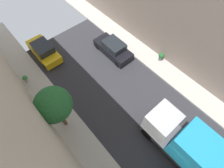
{
  "coord_description": "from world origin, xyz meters",
  "views": [
    {
      "loc": [
        -5.43,
        0.69,
        13.39
      ],
      "look_at": [
        -0.07,
        6.82,
        0.5
      ],
      "focal_mm": 27.6,
      "sensor_mm": 36.0,
      "label": 1
    }
  ],
  "objects_px": {
    "delivery_truck": "(193,150)",
    "parked_car_left_3": "(44,51)",
    "potted_plant_2": "(25,78)",
    "potted_plant_0": "(161,56)",
    "parked_car_right_2": "(113,49)",
    "street_tree_0": "(54,105)"
  },
  "relations": [
    {
      "from": "delivery_truck",
      "to": "parked_car_left_3",
      "type": "bearing_deg",
      "value": 100.11
    },
    {
      "from": "potted_plant_2",
      "to": "parked_car_left_3",
      "type": "bearing_deg",
      "value": 30.62
    },
    {
      "from": "delivery_truck",
      "to": "potted_plant_0",
      "type": "height_order",
      "value": "delivery_truck"
    },
    {
      "from": "parked_car_left_3",
      "to": "parked_car_right_2",
      "type": "distance_m",
      "value": 6.92
    },
    {
      "from": "potted_plant_0",
      "to": "potted_plant_2",
      "type": "height_order",
      "value": "potted_plant_0"
    },
    {
      "from": "parked_car_right_2",
      "to": "potted_plant_2",
      "type": "bearing_deg",
      "value": 162.54
    },
    {
      "from": "potted_plant_0",
      "to": "street_tree_0",
      "type": "bearing_deg",
      "value": 176.85
    },
    {
      "from": "delivery_truck",
      "to": "street_tree_0",
      "type": "relative_size",
      "value": 1.41
    },
    {
      "from": "parked_car_left_3",
      "to": "potted_plant_2",
      "type": "distance_m",
      "value": 3.37
    },
    {
      "from": "potted_plant_0",
      "to": "potted_plant_2",
      "type": "relative_size",
      "value": 1.25
    },
    {
      "from": "parked_car_left_3",
      "to": "parked_car_right_2",
      "type": "xyz_separation_m",
      "value": [
        5.4,
        -4.32,
        0.0
      ]
    },
    {
      "from": "parked_car_right_2",
      "to": "street_tree_0",
      "type": "bearing_deg",
      "value": -157.72
    },
    {
      "from": "parked_car_right_2",
      "to": "potted_plant_2",
      "type": "distance_m",
      "value": 8.7
    },
    {
      "from": "street_tree_0",
      "to": "potted_plant_0",
      "type": "relative_size",
      "value": 5.31
    },
    {
      "from": "parked_car_right_2",
      "to": "street_tree_0",
      "type": "relative_size",
      "value": 0.9
    },
    {
      "from": "street_tree_0",
      "to": "parked_car_right_2",
      "type": "bearing_deg",
      "value": 22.28
    },
    {
      "from": "parked_car_left_3",
      "to": "delivery_truck",
      "type": "xyz_separation_m",
      "value": [
        2.7,
        -15.15,
        1.07
      ]
    },
    {
      "from": "parked_car_left_3",
      "to": "delivery_truck",
      "type": "distance_m",
      "value": 15.42
    },
    {
      "from": "parked_car_right_2",
      "to": "street_tree_0",
      "type": "xyz_separation_m",
      "value": [
        -7.83,
        -3.21,
        2.88
      ]
    },
    {
      "from": "street_tree_0",
      "to": "potted_plant_2",
      "type": "bearing_deg",
      "value": 94.61
    },
    {
      "from": "parked_car_left_3",
      "to": "street_tree_0",
      "type": "distance_m",
      "value": 8.42
    },
    {
      "from": "street_tree_0",
      "to": "potted_plant_0",
      "type": "height_order",
      "value": "street_tree_0"
    }
  ]
}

